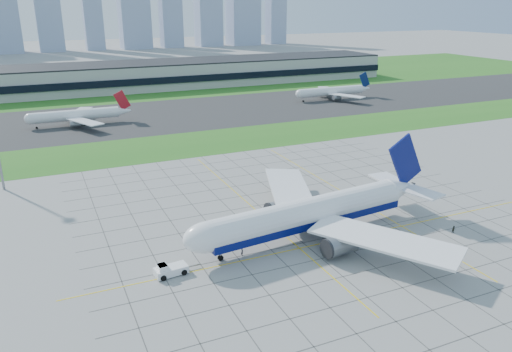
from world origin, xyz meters
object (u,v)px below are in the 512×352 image
at_px(crew_near, 242,252).
at_px(crew_far, 454,229).
at_px(distant_jet_1, 77,115).
at_px(airliner, 310,214).
at_px(pushback_tug, 169,270).
at_px(distant_jet_2, 332,91).

distance_m(crew_near, crew_far, 50.29).
distance_m(crew_near, distant_jet_1, 141.69).
xyz_separation_m(airliner, crew_near, (-17.72, -2.37, -4.75)).
height_order(airliner, crew_far, airliner).
bearing_deg(distant_jet_1, airliner, -74.86).
height_order(pushback_tug, crew_far, pushback_tug).
bearing_deg(pushback_tug, crew_far, -13.55).
distance_m(crew_near, distant_jet_2, 187.41).
relative_size(airliner, distant_jet_2, 1.46).
relative_size(crew_near, distant_jet_1, 0.04).
height_order(airliner, crew_near, airliner).
bearing_deg(distant_jet_2, crew_near, -128.13).
relative_size(crew_near, crew_far, 0.99).
bearing_deg(pushback_tug, distant_jet_1, 85.31).
distance_m(airliner, pushback_tug, 34.38).
bearing_deg(pushback_tug, airliner, 0.38).
xyz_separation_m(crew_far, distant_jet_1, (-68.88, 150.32, 3.58)).
relative_size(pushback_tug, distant_jet_2, 0.21).
xyz_separation_m(airliner, crew_far, (31.56, -12.40, -4.74)).
bearing_deg(crew_near, crew_far, -69.56).
bearing_deg(distant_jet_2, airliner, -124.05).
distance_m(pushback_tug, distant_jet_1, 141.84).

